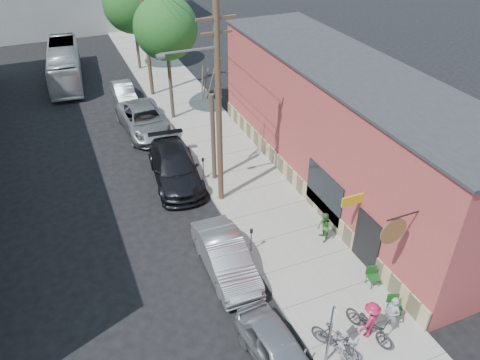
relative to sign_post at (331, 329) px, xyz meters
name	(u,v)px	position (x,y,z in m)	size (l,w,h in m)	color
ground	(217,292)	(-2.35, 4.62, -1.83)	(120.00, 120.00, 0.00)	black
sidewalk	(219,148)	(1.90, 15.62, -1.76)	(4.50, 58.00, 0.15)	gray
cafe_building	(344,129)	(6.64, 9.61, 1.47)	(6.60, 20.20, 6.61)	#A13D3B
sign_post	(331,329)	(0.00, 0.00, 0.00)	(0.07, 0.45, 2.80)	slate
parking_meter_near	(251,236)	(-0.10, 6.19, -0.85)	(0.14, 0.14, 1.24)	slate
parking_meter_far	(203,165)	(-0.10, 12.71, -0.85)	(0.14, 0.14, 1.24)	slate
utility_pole_near	(217,106)	(0.04, 10.51, 3.58)	(3.57, 0.28, 10.00)	#503A28
utility_pole_far	(145,25)	(0.10, 25.19, 3.51)	(1.80, 0.28, 10.00)	#503A28
tree_bare	(213,138)	(0.45, 12.45, 0.81)	(0.24, 0.24, 4.98)	#44392C
tree_leafy_mid	(166,28)	(0.45, 20.72, 4.42)	(4.01, 4.01, 8.12)	#44392C
tree_leafy_far	(132,4)	(0.45, 31.07, 3.67)	(4.70, 4.70, 7.71)	#44392C
patio_chair_a	(373,277)	(3.67, 2.36, -1.24)	(0.50, 0.50, 0.88)	#144717
patio_chair_b	(395,306)	(3.53, 0.79, -1.24)	(0.50, 0.50, 0.88)	#144717
patron_grey	(392,314)	(2.90, 0.27, -0.90)	(0.57, 0.38, 1.57)	gray
patron_green	(324,227)	(3.26, 5.57, -0.94)	(0.73, 0.57, 1.49)	#2D6628
cyclist	(370,320)	(2.01, 0.36, -0.88)	(1.03, 0.59, 1.60)	maroon
cyclist_bike	(369,324)	(2.01, 0.36, -1.13)	(0.73, 2.09, 1.10)	black
parked_bike_a	(335,340)	(0.49, 0.25, -1.10)	(0.55, 1.94, 1.17)	#222325
parked_bike_b	(346,355)	(0.54, -0.35, -1.19)	(0.66, 1.88, 0.99)	gray
car_0	(278,351)	(-1.55, 0.64, -1.12)	(1.68, 4.17, 1.42)	#919398
car_1	(226,257)	(-1.55, 5.63, -1.04)	(1.68, 4.81, 1.58)	#A2A6AA
car_2	(175,167)	(-1.55, 13.23, -0.97)	(2.41, 5.93, 1.72)	black
car_3	(145,120)	(-1.74, 19.66, -1.01)	(2.74, 5.93, 1.65)	gray
car_4	(124,93)	(-2.04, 25.10, -1.18)	(1.38, 3.95, 1.30)	gray
bus	(64,64)	(-5.59, 30.94, -0.46)	(2.31, 9.86, 2.75)	silver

